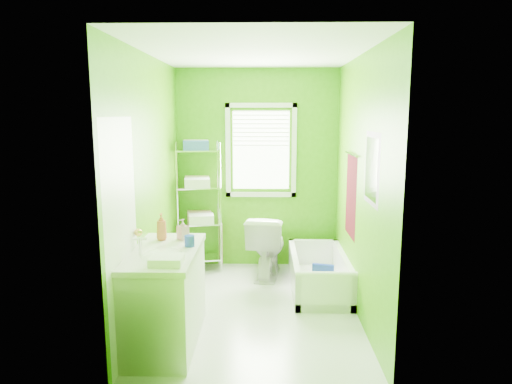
{
  "coord_description": "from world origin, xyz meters",
  "views": [
    {
      "loc": [
        0.11,
        -4.51,
        2.02
      ],
      "look_at": [
        0.01,
        0.25,
        1.2
      ],
      "focal_mm": 32.0,
      "sensor_mm": 36.0,
      "label": 1
    }
  ],
  "objects_px": {
    "bathtub": "(319,278)",
    "wire_shelf_unit": "(199,192)",
    "toilet": "(267,245)",
    "vanity": "(165,294)"
  },
  "relations": [
    {
      "from": "toilet",
      "to": "vanity",
      "type": "xyz_separation_m",
      "value": [
        -0.9,
        -1.72,
        0.06
      ]
    },
    {
      "from": "bathtub",
      "to": "wire_shelf_unit",
      "type": "relative_size",
      "value": 0.8
    },
    {
      "from": "bathtub",
      "to": "wire_shelf_unit",
      "type": "bearing_deg",
      "value": 154.68
    },
    {
      "from": "bathtub",
      "to": "toilet",
      "type": "xyz_separation_m",
      "value": [
        -0.6,
        0.45,
        0.26
      ]
    },
    {
      "from": "toilet",
      "to": "wire_shelf_unit",
      "type": "bearing_deg",
      "value": -7.72
    },
    {
      "from": "bathtub",
      "to": "vanity",
      "type": "height_order",
      "value": "vanity"
    },
    {
      "from": "wire_shelf_unit",
      "to": "bathtub",
      "type": "bearing_deg",
      "value": -25.32
    },
    {
      "from": "vanity",
      "to": "wire_shelf_unit",
      "type": "distance_m",
      "value": 2.05
    },
    {
      "from": "toilet",
      "to": "wire_shelf_unit",
      "type": "xyz_separation_m",
      "value": [
        -0.87,
        0.25,
        0.64
      ]
    },
    {
      "from": "bathtub",
      "to": "toilet",
      "type": "bearing_deg",
      "value": 143.57
    }
  ]
}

